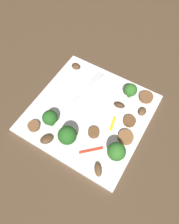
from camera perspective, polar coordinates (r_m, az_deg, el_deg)
ground_plane at (r=0.55m, az=0.00°, el=-0.53°), size 1.40×1.40×0.00m
plate at (r=0.54m, az=0.00°, el=-0.27°), size 0.27×0.27×0.01m
fork at (r=0.57m, az=-1.53°, el=5.50°), size 0.18×0.04×0.00m
broccoli_floret_0 at (r=0.50m, az=-10.16°, el=-1.52°), size 0.03×0.03×0.05m
broccoli_floret_1 at (r=0.55m, az=10.54°, el=5.58°), size 0.03×0.03×0.04m
broccoli_floret_2 at (r=0.47m, az=-5.77°, el=-6.01°), size 0.04×0.04×0.06m
broccoli_floret_3 at (r=0.46m, az=6.97°, el=-10.11°), size 0.04×0.04×0.06m
sausage_slice_0 at (r=0.51m, az=9.32°, el=-6.46°), size 0.04×0.04×0.01m
sausage_slice_1 at (r=0.51m, az=1.08°, el=-5.28°), size 0.03×0.03×0.01m
sausage_slice_2 at (r=0.53m, az=-14.16°, el=-3.52°), size 0.03×0.03×0.01m
sausage_slice_3 at (r=0.53m, az=10.26°, el=-2.30°), size 0.04×0.04×0.01m
sausage_slice_4 at (r=0.57m, az=14.35°, el=3.78°), size 0.04×0.04×0.01m
mushroom_0 at (r=0.55m, az=7.70°, el=1.81°), size 0.02×0.03×0.01m
mushroom_1 at (r=0.55m, az=13.44°, el=0.14°), size 0.02×0.02×0.01m
mushroom_2 at (r=0.51m, az=-10.98°, el=-6.87°), size 0.04×0.04×0.01m
mushroom_3 at (r=0.62m, az=-3.52°, el=11.72°), size 0.02×0.03×0.01m
mushroom_4 at (r=0.48m, az=2.24°, el=-14.59°), size 0.03×0.03×0.01m
pepper_strip_0 at (r=0.52m, az=5.94°, el=-3.15°), size 0.04×0.01×0.00m
pepper_strip_2 at (r=0.49m, az=0.41°, el=-9.82°), size 0.04×0.04×0.00m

